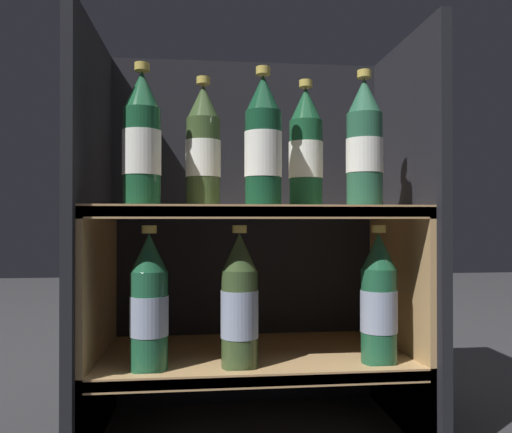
% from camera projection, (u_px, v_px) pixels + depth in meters
% --- Properties ---
extents(fridge_back_wall, '(0.67, 0.02, 0.81)m').
position_uv_depth(fridge_back_wall, '(246.00, 231.00, 1.19)').
color(fridge_back_wall, black).
rests_on(fridge_back_wall, ground_plane).
extents(fridge_side_left, '(0.02, 0.36, 0.81)m').
position_uv_depth(fridge_side_left, '(91.00, 233.00, 0.99)').
color(fridge_side_left, black).
rests_on(fridge_side_left, ground_plane).
extents(fridge_side_right, '(0.02, 0.36, 0.81)m').
position_uv_depth(fridge_side_right, '(405.00, 232.00, 1.05)').
color(fridge_side_right, black).
rests_on(fridge_side_right, ground_plane).
extents(shelf_lower, '(0.63, 0.32, 0.16)m').
position_uv_depth(shelf_lower, '(254.00, 366.00, 1.01)').
color(shelf_lower, tan).
rests_on(shelf_lower, ground_plane).
extents(shelf_upper, '(0.63, 0.32, 0.46)m').
position_uv_depth(shelf_upper, '(254.00, 264.00, 1.01)').
color(shelf_upper, tan).
rests_on(shelf_upper, ground_plane).
extents(bottle_upper_front_0, '(0.07, 0.07, 0.26)m').
position_uv_depth(bottle_upper_front_0, '(142.00, 143.00, 0.90)').
color(bottle_upper_front_0, '#194C2D').
rests_on(bottle_upper_front_0, shelf_upper).
extents(bottle_upper_front_1, '(0.07, 0.07, 0.26)m').
position_uv_depth(bottle_upper_front_1, '(263.00, 145.00, 0.92)').
color(bottle_upper_front_1, '#144228').
rests_on(bottle_upper_front_1, shelf_upper).
extents(bottle_upper_front_2, '(0.07, 0.07, 0.26)m').
position_uv_depth(bottle_upper_front_2, '(364.00, 146.00, 0.94)').
color(bottle_upper_front_2, '#285B42').
rests_on(bottle_upper_front_2, shelf_upper).
extents(bottle_upper_back_0, '(0.07, 0.07, 0.26)m').
position_uv_depth(bottle_upper_back_0, '(203.00, 150.00, 0.99)').
color(bottle_upper_back_0, '#384C28').
rests_on(bottle_upper_back_0, shelf_upper).
extents(bottle_upper_back_1, '(0.07, 0.07, 0.26)m').
position_uv_depth(bottle_upper_back_1, '(306.00, 151.00, 1.01)').
color(bottle_upper_back_1, '#194C2D').
rests_on(bottle_upper_back_1, shelf_upper).
extents(bottle_lower_front_0, '(0.07, 0.07, 0.26)m').
position_uv_depth(bottle_lower_front_0, '(149.00, 305.00, 0.90)').
color(bottle_lower_front_0, '#1E5638').
rests_on(bottle_lower_front_0, shelf_lower).
extents(bottle_lower_front_1, '(0.07, 0.07, 0.26)m').
position_uv_depth(bottle_lower_front_1, '(240.00, 304.00, 0.91)').
color(bottle_lower_front_1, '#384C28').
rests_on(bottle_lower_front_1, shelf_lower).
extents(bottle_lower_front_2, '(0.07, 0.07, 0.26)m').
position_uv_depth(bottle_lower_front_2, '(379.00, 301.00, 0.94)').
color(bottle_lower_front_2, '#1E5638').
rests_on(bottle_lower_front_2, shelf_lower).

